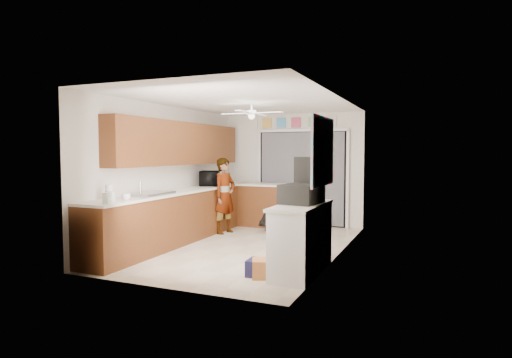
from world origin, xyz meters
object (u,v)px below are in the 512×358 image
(navy_crate, at_px, (261,268))
(suitcase, at_px, (302,194))
(paper_towel_roll, at_px, (109,193))
(cup, at_px, (126,197))
(microwave, at_px, (210,178))
(dog, at_px, (273,220))
(cardboard_box, at_px, (267,268))
(man, at_px, (225,196))

(navy_crate, bearing_deg, suitcase, 47.22)
(paper_towel_roll, height_order, navy_crate, paper_towel_roll)
(suitcase, distance_m, navy_crate, 1.14)
(cup, bearing_deg, microwave, 93.20)
(microwave, distance_m, navy_crate, 3.57)
(navy_crate, distance_m, dog, 3.26)
(cup, height_order, navy_crate, cup)
(cup, xyz_separation_m, paper_towel_roll, (-0.19, -0.14, 0.07))
(cardboard_box, height_order, navy_crate, cardboard_box)
(paper_towel_roll, xyz_separation_m, cardboard_box, (2.35, 0.28, -0.93))
(cup, xyz_separation_m, navy_crate, (2.07, 0.17, -0.88))
(cup, height_order, man, man)
(microwave, xyz_separation_m, suitcase, (2.64, -2.17, -0.02))
(cup, height_order, dog, cup)
(paper_towel_roll, xyz_separation_m, navy_crate, (2.26, 0.31, -0.95))
(cardboard_box, relative_size, dog, 0.68)
(paper_towel_roll, bearing_deg, microwave, 89.28)
(microwave, bearing_deg, man, -130.23)
(cup, distance_m, man, 2.68)
(cardboard_box, xyz_separation_m, navy_crate, (-0.10, 0.03, -0.01))
(man, distance_m, dog, 1.15)
(man, bearing_deg, cardboard_box, -128.32)
(suitcase, relative_size, cardboard_box, 1.61)
(microwave, relative_size, navy_crate, 1.54)
(paper_towel_roll, xyz_separation_m, man, (0.45, 2.80, -0.29))
(suitcase, height_order, navy_crate, suitcase)
(cup, xyz_separation_m, cardboard_box, (2.16, 0.13, -0.87))
(microwave, xyz_separation_m, man, (0.42, -0.13, -0.33))
(microwave, relative_size, man, 0.36)
(paper_towel_roll, distance_m, navy_crate, 2.47)
(cup, distance_m, suitcase, 2.56)
(cardboard_box, xyz_separation_m, man, (-1.90, 2.53, 0.64))
(suitcase, distance_m, man, 3.03)
(cardboard_box, bearing_deg, microwave, 131.10)
(suitcase, xyz_separation_m, navy_crate, (-0.42, -0.45, -0.96))
(paper_towel_roll, bearing_deg, suitcase, 15.80)
(paper_towel_roll, xyz_separation_m, dog, (1.27, 3.41, -0.83))
(suitcase, height_order, cardboard_box, suitcase)
(dog, bearing_deg, navy_crate, -50.58)
(cup, bearing_deg, navy_crate, 4.65)
(navy_crate, bearing_deg, paper_towel_roll, -172.23)
(paper_towel_roll, distance_m, suitcase, 2.78)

